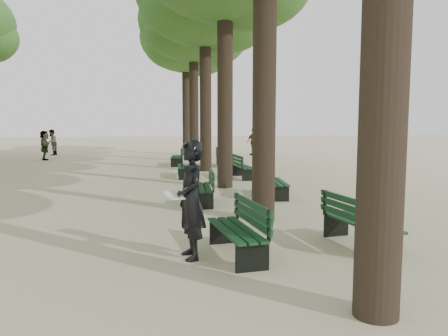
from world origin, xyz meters
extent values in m
plane|color=#C2B893|center=(0.00, 0.00, 0.00)|extent=(120.00, 120.00, 0.00)
cylinder|color=#33261C|center=(1.50, 3.00, 3.75)|extent=(0.52, 0.52, 7.50)
cylinder|color=#33261C|center=(1.50, 8.00, 3.75)|extent=(0.52, 0.52, 7.50)
cylinder|color=#33261C|center=(1.50, 13.00, 3.75)|extent=(0.52, 0.52, 7.50)
cylinder|color=#33261C|center=(1.50, 18.00, 3.75)|extent=(0.52, 0.52, 7.50)
ellipsoid|color=#2A591E|center=(1.50, 18.00, 7.70)|extent=(6.00, 6.00, 4.50)
cylinder|color=#33261C|center=(1.50, 23.00, 3.75)|extent=(0.52, 0.52, 7.50)
ellipsoid|color=#2A591E|center=(1.50, 23.00, 7.70)|extent=(6.00, 6.00, 4.50)
cube|color=black|center=(0.35, 0.46, 0.23)|extent=(0.71, 1.85, 0.45)
cube|color=black|center=(0.35, 0.46, 0.45)|extent=(0.73, 1.85, 0.04)
cube|color=black|center=(0.63, 0.49, 0.72)|extent=(0.23, 1.79, 0.40)
cube|color=black|center=(0.35, 5.18, 0.23)|extent=(0.66, 1.83, 0.45)
cube|color=black|center=(0.35, 5.18, 0.45)|extent=(0.68, 1.84, 0.04)
cube|color=black|center=(0.63, 5.16, 0.72)|extent=(0.18, 1.80, 0.40)
cube|color=black|center=(0.35, 10.87, 0.23)|extent=(0.62, 1.83, 0.45)
cube|color=black|center=(0.35, 10.87, 0.45)|extent=(0.64, 1.83, 0.04)
cube|color=black|center=(0.63, 10.85, 0.72)|extent=(0.14, 1.80, 0.40)
cube|color=black|center=(0.35, 15.65, 0.23)|extent=(0.74, 1.85, 0.45)
cube|color=black|center=(0.35, 15.65, 0.45)|extent=(0.76, 1.85, 0.04)
cube|color=black|center=(0.63, 15.62, 0.72)|extent=(0.27, 1.79, 0.40)
cube|color=black|center=(2.65, 0.61, 0.23)|extent=(0.74, 1.85, 0.45)
cube|color=black|center=(2.65, 0.61, 0.45)|extent=(0.76, 1.85, 0.04)
cube|color=black|center=(2.37, 0.57, 0.72)|extent=(0.27, 1.79, 0.40)
cube|color=black|center=(2.65, 5.88, 0.23)|extent=(0.72, 1.85, 0.45)
cube|color=black|center=(2.65, 5.88, 0.45)|extent=(0.74, 1.85, 0.04)
cube|color=black|center=(2.37, 5.92, 0.72)|extent=(0.24, 1.79, 0.40)
cube|color=black|center=(2.65, 10.21, 0.23)|extent=(0.59, 1.82, 0.45)
cube|color=black|center=(2.65, 10.21, 0.45)|extent=(0.61, 1.82, 0.04)
cube|color=black|center=(2.37, 10.19, 0.72)|extent=(0.12, 1.80, 0.40)
cube|color=black|center=(2.65, 15.01, 0.23)|extent=(0.63, 1.83, 0.45)
cube|color=black|center=(2.65, 15.01, 0.45)|extent=(0.65, 1.83, 0.04)
cube|color=black|center=(2.37, 15.03, 0.72)|extent=(0.15, 1.80, 0.40)
imported|color=black|center=(-0.38, 0.50, 0.96)|extent=(0.52, 0.83, 1.93)
cube|color=white|center=(-0.63, 0.50, 1.05)|extent=(0.37, 0.29, 0.12)
imported|color=#262628|center=(5.84, 21.66, 0.90)|extent=(1.11, 0.74, 1.80)
imported|color=#262628|center=(-7.33, 23.87, 0.85)|extent=(0.47, 0.87, 1.70)
imported|color=#262628|center=(-6.94, 20.10, 0.85)|extent=(0.62, 1.62, 1.70)
camera|label=1|loc=(-1.04, -6.43, 2.22)|focal=35.00mm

